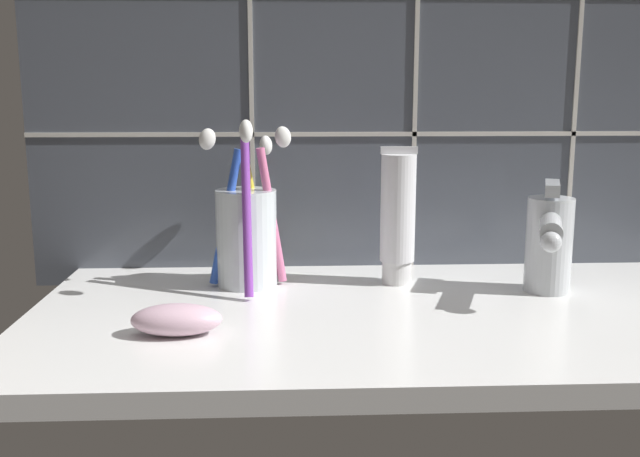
% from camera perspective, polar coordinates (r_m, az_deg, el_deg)
% --- Properties ---
extents(sink_counter, '(0.75, 0.36, 0.02)m').
position_cam_1_polar(sink_counter, '(0.69, 8.24, -7.19)').
color(sink_counter, white).
rests_on(sink_counter, ground).
extents(tile_wall_backsplash, '(0.85, 0.02, 0.46)m').
position_cam_1_polar(tile_wall_backsplash, '(0.84, 6.28, 11.34)').
color(tile_wall_backsplash, '#4C515B').
rests_on(tile_wall_backsplash, ground).
extents(toothbrush_cup, '(0.10, 0.14, 0.18)m').
position_cam_1_polar(toothbrush_cup, '(0.75, -5.86, -0.29)').
color(toothbrush_cup, silver).
rests_on(toothbrush_cup, sink_counter).
extents(toothpaste_tube, '(0.04, 0.04, 0.15)m').
position_cam_1_polar(toothpaste_tube, '(0.76, 6.24, 0.96)').
color(toothpaste_tube, white).
rests_on(toothpaste_tube, sink_counter).
extents(sink_faucet, '(0.06, 0.12, 0.11)m').
position_cam_1_polar(sink_faucet, '(0.76, 17.87, -0.90)').
color(sink_faucet, silver).
rests_on(sink_faucet, sink_counter).
extents(soap_bar, '(0.08, 0.04, 0.03)m').
position_cam_1_polar(soap_bar, '(0.62, -11.40, -7.16)').
color(soap_bar, '#DBB2C6').
rests_on(soap_bar, sink_counter).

